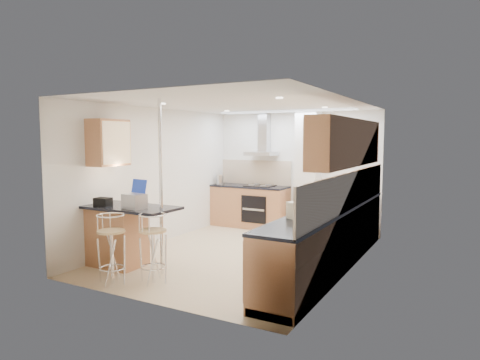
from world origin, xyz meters
The scene contains 16 objects.
ground centered at (0.00, 0.00, 0.00)m, with size 4.80×4.80×0.00m, color beige.
room_shell centered at (0.32, 0.38, 1.54)m, with size 3.64×4.84×2.51m.
right_counter centered at (1.50, 0.00, 0.46)m, with size 0.63×4.40×0.92m.
back_counter centered at (-0.95, 2.10, 0.46)m, with size 1.70×0.63×0.92m.
peninsula centered at (-1.12, -1.45, 0.48)m, with size 1.47×0.72×0.94m.
microwave centered at (1.54, -0.22, 1.09)m, with size 0.61×0.41×0.34m, color silver.
laptop centered at (-0.91, -1.58, 1.05)m, with size 0.31×0.23×0.21m, color #ACAFB5.
bag centered at (-1.47, -1.64, 1.00)m, with size 0.23×0.17×0.13m, color black.
bar_stool_near centered at (-0.86, -2.10, 0.47)m, with size 0.39×0.39×0.95m, color tan, non-canonical shape.
bar_stool_end centered at (-0.39, -1.80, 0.47)m, with size 0.39×0.39×0.95m, color tan, non-canonical shape.
jar_a centered at (1.53, 0.98, 1.02)m, with size 0.12×0.12×0.20m, color white.
jar_b centered at (1.46, 0.55, 0.99)m, with size 0.11×0.11×0.13m, color white.
jar_c centered at (1.51, -0.81, 1.01)m, with size 0.14×0.14×0.18m, color #BAB794.
jar_d centered at (1.58, -0.38, 0.99)m, with size 0.10×0.10×0.13m, color silver.
bread_bin centered at (1.48, -1.01, 1.03)m, with size 0.32×0.41×0.21m, color white.
kettle centered at (-1.64, 1.97, 1.03)m, with size 0.16×0.16×0.22m, color #B3B5B8.
Camera 1 is at (3.34, -6.18, 1.94)m, focal length 32.00 mm.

